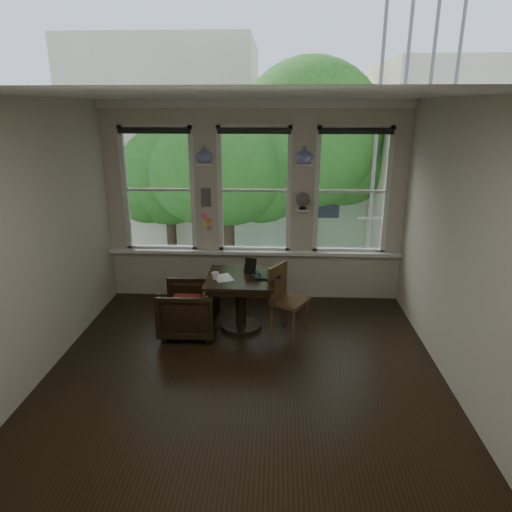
# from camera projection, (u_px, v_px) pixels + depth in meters

# --- Properties ---
(ground) EXTENTS (4.50, 4.50, 0.00)m
(ground) POSITION_uv_depth(u_px,v_px,m) (245.00, 371.00, 5.26)
(ground) COLOR black
(ground) RESTS_ON ground
(ceiling) EXTENTS (4.50, 4.50, 0.00)m
(ceiling) POSITION_uv_depth(u_px,v_px,m) (242.00, 95.00, 4.32)
(ceiling) COLOR silver
(ceiling) RESTS_ON ground
(wall_back) EXTENTS (4.50, 0.00, 4.50)m
(wall_back) POSITION_uv_depth(u_px,v_px,m) (254.00, 203.00, 6.93)
(wall_back) COLOR beige
(wall_back) RESTS_ON ground
(wall_front) EXTENTS (4.50, 0.00, 4.50)m
(wall_front) POSITION_uv_depth(u_px,v_px,m) (215.00, 359.00, 2.66)
(wall_front) COLOR beige
(wall_front) RESTS_ON ground
(wall_left) EXTENTS (0.00, 4.50, 4.50)m
(wall_left) POSITION_uv_depth(u_px,v_px,m) (35.00, 244.00, 4.90)
(wall_left) COLOR beige
(wall_left) RESTS_ON ground
(wall_right) EXTENTS (0.00, 4.50, 4.50)m
(wall_right) POSITION_uv_depth(u_px,v_px,m) (461.00, 250.00, 4.69)
(wall_right) COLOR beige
(wall_right) RESTS_ON ground
(window_left) EXTENTS (1.10, 0.12, 1.90)m
(window_left) POSITION_uv_depth(u_px,v_px,m) (159.00, 189.00, 6.93)
(window_left) COLOR white
(window_left) RESTS_ON ground
(window_center) EXTENTS (1.10, 0.12, 1.90)m
(window_center) POSITION_uv_depth(u_px,v_px,m) (254.00, 190.00, 6.86)
(window_center) COLOR white
(window_center) RESTS_ON ground
(window_right) EXTENTS (1.10, 0.12, 1.90)m
(window_right) POSITION_uv_depth(u_px,v_px,m) (351.00, 191.00, 6.80)
(window_right) COLOR white
(window_right) RESTS_ON ground
(shelf_left) EXTENTS (0.26, 0.16, 0.03)m
(shelf_left) POSITION_uv_depth(u_px,v_px,m) (205.00, 164.00, 6.68)
(shelf_left) COLOR white
(shelf_left) RESTS_ON ground
(shelf_right) EXTENTS (0.26, 0.16, 0.03)m
(shelf_right) POSITION_uv_depth(u_px,v_px,m) (304.00, 164.00, 6.61)
(shelf_right) COLOR white
(shelf_right) RESTS_ON ground
(intercom) EXTENTS (0.14, 0.06, 0.28)m
(intercom) POSITION_uv_depth(u_px,v_px,m) (206.00, 197.00, 6.86)
(intercom) COLOR #59544F
(intercom) RESTS_ON ground
(sticky_notes) EXTENTS (0.16, 0.01, 0.24)m
(sticky_notes) POSITION_uv_depth(u_px,v_px,m) (207.00, 220.00, 6.98)
(sticky_notes) COLOR pink
(sticky_notes) RESTS_ON ground
(desk_fan) EXTENTS (0.20, 0.20, 0.24)m
(desk_fan) POSITION_uv_depth(u_px,v_px,m) (303.00, 203.00, 6.77)
(desk_fan) COLOR #59544F
(desk_fan) RESTS_ON ground
(vase_left) EXTENTS (0.24, 0.24, 0.25)m
(vase_left) POSITION_uv_depth(u_px,v_px,m) (204.00, 154.00, 6.63)
(vase_left) COLOR white
(vase_left) RESTS_ON shelf_left
(vase_right) EXTENTS (0.24, 0.24, 0.25)m
(vase_right) POSITION_uv_depth(u_px,v_px,m) (304.00, 155.00, 6.57)
(vase_right) COLOR white
(vase_right) RESTS_ON shelf_right
(table) EXTENTS (0.90, 0.90, 0.75)m
(table) POSITION_uv_depth(u_px,v_px,m) (241.00, 302.00, 6.17)
(table) COLOR black
(table) RESTS_ON ground
(armchair_left) EXTENTS (0.75, 0.73, 0.68)m
(armchair_left) POSITION_uv_depth(u_px,v_px,m) (189.00, 310.00, 6.03)
(armchair_left) COLOR black
(armchair_left) RESTS_ON ground
(cushion_red) EXTENTS (0.45, 0.45, 0.06)m
(cushion_red) POSITION_uv_depth(u_px,v_px,m) (188.00, 302.00, 6.00)
(cushion_red) COLOR maroon
(cushion_red) RESTS_ON armchair_left
(side_chair_right) EXTENTS (0.58, 0.58, 0.92)m
(side_chair_right) POSITION_uv_depth(u_px,v_px,m) (289.00, 301.00, 6.02)
(side_chair_right) COLOR #453118
(side_chair_right) RESTS_ON ground
(laptop) EXTENTS (0.33, 0.21, 0.03)m
(laptop) POSITION_uv_depth(u_px,v_px,m) (268.00, 279.00, 5.93)
(laptop) COLOR black
(laptop) RESTS_ON table
(mug) EXTENTS (0.12, 0.12, 0.09)m
(mug) POSITION_uv_depth(u_px,v_px,m) (215.00, 276.00, 5.95)
(mug) COLOR white
(mug) RESTS_ON table
(drinking_glass) EXTENTS (0.15, 0.15, 0.10)m
(drinking_glass) POSITION_uv_depth(u_px,v_px,m) (256.00, 276.00, 5.93)
(drinking_glass) COLOR white
(drinking_glass) RESTS_ON table
(tablet) EXTENTS (0.18, 0.12, 0.22)m
(tablet) POSITION_uv_depth(u_px,v_px,m) (250.00, 266.00, 6.13)
(tablet) COLOR black
(tablet) RESTS_ON table
(papers) EXTENTS (0.32, 0.36, 0.00)m
(papers) POSITION_uv_depth(u_px,v_px,m) (223.00, 278.00, 6.01)
(papers) COLOR silver
(papers) RESTS_ON table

